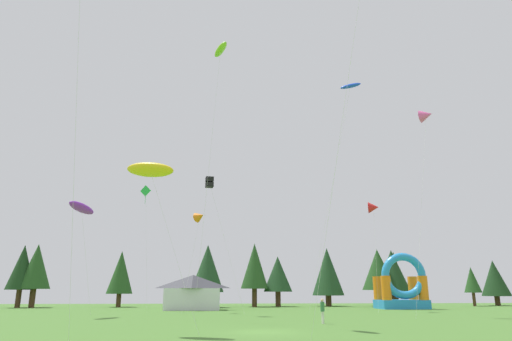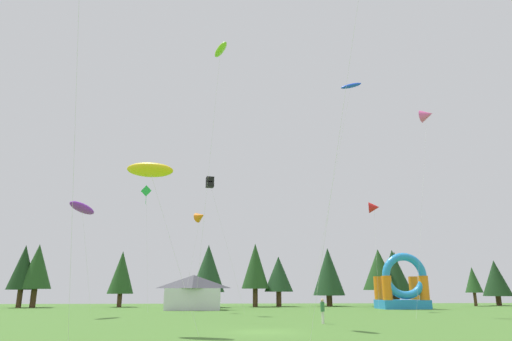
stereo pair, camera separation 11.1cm
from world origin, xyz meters
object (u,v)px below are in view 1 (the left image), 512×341
at_px(kite_pink_delta, 426,115).
at_px(person_midfield, 322,309).
at_px(festival_tent, 193,292).
at_px(kite_orange_delta, 200,216).
at_px(kite_yellow_parafoil, 150,170).
at_px(kite_lime_parafoil, 221,50).
at_px(kite_blue_parafoil, 350,86).
at_px(inflatable_blue_arch, 402,289).
at_px(kite_red_delta, 373,207).
at_px(kite_purple_parafoil, 82,208).
at_px(kite_green_diamond, 146,192).
at_px(kite_black_box, 210,182).

xyz_separation_m(kite_pink_delta, person_midfield, (-15.67, -11.83, -21.13)).
bearing_deg(festival_tent, kite_orange_delta, -81.36).
distance_m(kite_pink_delta, festival_tent, 36.25).
distance_m(kite_yellow_parafoil, person_midfield, 16.91).
relative_size(kite_lime_parafoil, kite_yellow_parafoil, 2.19).
relative_size(kite_yellow_parafoil, kite_blue_parafoil, 0.40).
bearing_deg(kite_pink_delta, inflatable_blue_arch, 85.22).
distance_m(kite_orange_delta, inflatable_blue_arch, 29.81).
height_order(kite_red_delta, inflatable_blue_arch, kite_red_delta).
bearing_deg(kite_purple_parafoil, person_midfield, -26.53).
xyz_separation_m(kite_pink_delta, kite_purple_parafoil, (-37.97, -0.70, -11.58)).
distance_m(kite_green_diamond, person_midfield, 31.45).
distance_m(kite_lime_parafoil, kite_orange_delta, 22.21).
xyz_separation_m(kite_yellow_parafoil, kite_blue_parafoil, (19.65, 19.98, 16.13)).
relative_size(kite_red_delta, kite_green_diamond, 0.88).
height_order(kite_lime_parafoil, person_midfield, kite_lime_parafoil).
distance_m(kite_purple_parafoil, festival_tent, 19.46).
bearing_deg(kite_orange_delta, kite_lime_parafoil, -82.80).
relative_size(kite_purple_parafoil, festival_tent, 1.64).
relative_size(kite_blue_parafoil, inflatable_blue_arch, 3.58).
distance_m(person_midfield, inflatable_blue_arch, 31.47).
relative_size(kite_lime_parafoil, kite_blue_parafoil, 0.88).
bearing_deg(kite_black_box, kite_pink_delta, -4.39).
bearing_deg(kite_yellow_parafoil, kite_green_diamond, 100.33).
bearing_deg(kite_orange_delta, inflatable_blue_arch, 15.76).
bearing_deg(kite_lime_parafoil, kite_purple_parafoil, 141.90).
xyz_separation_m(kite_red_delta, kite_orange_delta, (-22.16, -1.62, -1.67)).
xyz_separation_m(inflatable_blue_arch, festival_tent, (-28.44, -1.54, -0.43)).
relative_size(kite_red_delta, kite_pink_delta, 0.59).
distance_m(kite_black_box, kite_orange_delta, 5.98).
height_order(kite_yellow_parafoil, person_midfield, kite_yellow_parafoil).
height_order(kite_green_diamond, person_midfield, kite_green_diamond).
bearing_deg(person_midfield, kite_black_box, -161.84).
height_order(kite_lime_parafoil, kite_yellow_parafoil, kite_lime_parafoil).
relative_size(kite_pink_delta, kite_blue_parafoil, 0.86).
bearing_deg(kite_lime_parafoil, person_midfield, -0.77).
distance_m(kite_lime_parafoil, kite_red_delta, 30.11).
relative_size(kite_red_delta, person_midfield, 7.36).
xyz_separation_m(kite_yellow_parafoil, kite_purple_parafoil, (-9.82, 18.29, 0.67)).
distance_m(person_midfield, festival_tent, 27.53).
xyz_separation_m(kite_pink_delta, inflatable_blue_arch, (1.23, 14.68, -19.60)).
relative_size(kite_orange_delta, person_midfield, 6.45).
xyz_separation_m(kite_red_delta, kite_yellow_parafoil, (-24.05, -27.52, -2.82)).
relative_size(kite_pink_delta, kite_orange_delta, 1.94).
bearing_deg(kite_red_delta, kite_pink_delta, -64.33).
bearing_deg(kite_red_delta, kite_orange_delta, -175.81).
height_order(kite_blue_parafoil, kite_green_diamond, kite_blue_parafoil).
relative_size(person_midfield, inflatable_blue_arch, 0.25).
xyz_separation_m(kite_green_diamond, kite_purple_parafoil, (-4.49, -10.92, -4.06)).
distance_m(kite_orange_delta, kite_blue_parafoil, 23.98).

